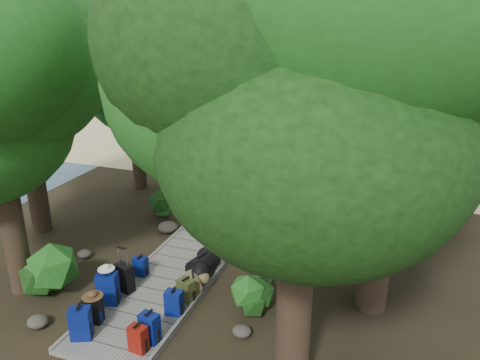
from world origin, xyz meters
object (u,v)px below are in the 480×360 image
at_px(backpack_left_b, 93,308).
at_px(backpack_right_b, 150,326).
at_px(suitcase_on_boardwalk, 125,278).
at_px(lone_suitcase_on_sand, 288,157).
at_px(backpack_left_a, 80,322).
at_px(duffel_right_khaki, 193,282).
at_px(backpack_left_c, 108,287).
at_px(backpack_right_a, 138,337).
at_px(backpack_right_d, 186,289).
at_px(kayak, 219,139).
at_px(sun_lounger, 361,153).
at_px(backpack_left_d, 140,265).
at_px(duffel_right_black, 203,264).
at_px(backpack_right_c, 174,301).

xyz_separation_m(backpack_left_b, backpack_right_b, (1.40, -0.13, 0.01)).
height_order(suitcase_on_boardwalk, lone_suitcase_on_sand, suitcase_on_boardwalk).
distance_m(backpack_left_a, duffel_right_khaki, 2.67).
bearing_deg(backpack_left_b, suitcase_on_boardwalk, 83.02).
xyz_separation_m(backpack_left_c, backpack_right_a, (1.44, -1.13, -0.11)).
distance_m(backpack_left_b, duffel_right_khaki, 2.30).
distance_m(backpack_left_b, lone_suitcase_on_sand, 12.08).
bearing_deg(backpack_right_b, backpack_right_d, 96.73).
distance_m(backpack_right_a, lone_suitcase_on_sand, 12.49).
xyz_separation_m(backpack_left_b, kayak, (-2.95, 14.18, -0.27)).
bearing_deg(backpack_right_d, sun_lounger, 94.95).
xyz_separation_m(backpack_left_a, backpack_left_d, (-0.14, 2.44, -0.12)).
xyz_separation_m(backpack_right_a, backpack_right_b, (0.06, 0.32, 0.04)).
height_order(backpack_left_c, duffel_right_black, backpack_left_c).
bearing_deg(sun_lounger, kayak, 155.67).
bearing_deg(sun_lounger, backpack_right_a, -119.70).
bearing_deg(backpack_left_a, backpack_right_b, -7.39).
xyz_separation_m(backpack_right_c, backpack_right_d, (0.02, 0.56, -0.03)).
distance_m(backpack_left_d, duffel_right_black, 1.53).
distance_m(backpack_left_b, backpack_left_d, 1.93).
bearing_deg(backpack_left_b, backpack_right_a, -27.06).
xyz_separation_m(backpack_right_c, lone_suitcase_on_sand, (-0.33, 11.23, -0.11)).
distance_m(backpack_left_a, sun_lounger, 14.58).
relative_size(backpack_left_c, kayak, 0.27).
relative_size(duffel_right_black, kayak, 0.26).
bearing_deg(backpack_right_d, backpack_left_b, -120.52).
distance_m(backpack_right_c, duffel_right_khaki, 1.01).
distance_m(backpack_left_c, suitcase_on_boardwalk, 0.55).
relative_size(backpack_left_b, backpack_right_a, 1.09).
bearing_deg(backpack_right_b, backpack_left_d, 134.24).
distance_m(backpack_right_c, backpack_right_d, 0.56).
distance_m(backpack_right_a, suitcase_on_boardwalk, 2.15).
distance_m(backpack_right_d, kayak, 13.56).
relative_size(backpack_right_b, duffel_right_black, 0.85).
bearing_deg(backpack_left_b, backpack_right_c, 20.79).
height_order(backpack_right_a, backpack_right_b, backpack_right_b).
xyz_separation_m(backpack_right_d, kayak, (-4.41, 12.82, -0.23)).
relative_size(backpack_left_a, backpack_left_c, 0.92).
distance_m(backpack_left_a, backpack_right_a, 1.25).
bearing_deg(backpack_right_d, backpack_left_c, -139.77).
height_order(backpack_left_c, backpack_left_d, backpack_left_c).
bearing_deg(backpack_right_a, backpack_right_b, 86.11).
relative_size(duffel_right_khaki, lone_suitcase_on_sand, 0.90).
bearing_deg(backpack_left_d, backpack_left_a, -88.68).
xyz_separation_m(backpack_left_c, backpack_right_b, (1.50, -0.81, -0.07)).
xyz_separation_m(backpack_left_d, backpack_right_b, (1.45, -2.06, 0.08)).
xyz_separation_m(backpack_left_c, duffel_right_black, (1.46, 1.84, -0.16)).
height_order(backpack_right_c, kayak, backpack_right_c).
xyz_separation_m(backpack_right_b, backpack_right_c, (0.05, 0.93, -0.03)).
relative_size(backpack_left_b, sun_lounger, 0.32).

